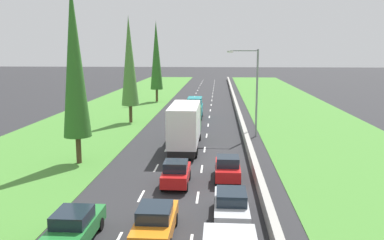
# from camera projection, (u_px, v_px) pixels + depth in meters

# --- Properties ---
(ground_plane) EXTENTS (300.00, 300.00, 0.00)m
(ground_plane) POSITION_uv_depth(u_px,v_px,m) (200.00, 107.00, 63.03)
(ground_plane) COLOR #28282B
(ground_plane) RESTS_ON ground
(grass_verge_left) EXTENTS (14.00, 140.00, 0.04)m
(grass_verge_left) POSITION_uv_depth(u_px,v_px,m) (120.00, 107.00, 63.85)
(grass_verge_left) COLOR #478433
(grass_verge_left) RESTS_ON ground
(grass_verge_right) EXTENTS (14.00, 140.00, 0.04)m
(grass_verge_right) POSITION_uv_depth(u_px,v_px,m) (292.00, 108.00, 62.08)
(grass_verge_right) COLOR #478433
(grass_verge_right) RESTS_ON ground
(median_barrier) EXTENTS (0.44, 120.00, 0.85)m
(median_barrier) POSITION_uv_depth(u_px,v_px,m) (236.00, 105.00, 62.58)
(median_barrier) COLOR #9E9B93
(median_barrier) RESTS_ON ground
(lane_markings) EXTENTS (3.64, 116.00, 0.01)m
(lane_markings) POSITION_uv_depth(u_px,v_px,m) (200.00, 107.00, 63.02)
(lane_markings) COLOR white
(lane_markings) RESTS_ON ground
(orange_sedan_centre_lane) EXTENTS (1.82, 4.50, 1.64)m
(orange_sedan_centre_lane) POSITION_uv_depth(u_px,v_px,m) (155.00, 221.00, 19.22)
(orange_sedan_centre_lane) COLOR orange
(orange_sedan_centre_lane) RESTS_ON ground
(red_hatchback_centre_lane) EXTENTS (1.74, 3.90, 1.72)m
(red_hatchback_centre_lane) POSITION_uv_depth(u_px,v_px,m) (176.00, 173.00, 26.68)
(red_hatchback_centre_lane) COLOR red
(red_hatchback_centre_lane) RESTS_ON ground
(white_box_truck_centre_lane) EXTENTS (2.46, 9.40, 4.18)m
(white_box_truck_centre_lane) POSITION_uv_depth(u_px,v_px,m) (186.00, 125.00, 36.30)
(white_box_truck_centre_lane) COLOR black
(white_box_truck_centre_lane) RESTS_ON ground
(green_sedan_left_lane) EXTENTS (1.82, 4.50, 1.64)m
(green_sedan_left_lane) POSITION_uv_depth(u_px,v_px,m) (74.00, 227.00, 18.65)
(green_sedan_left_lane) COLOR #237A33
(green_sedan_left_lane) RESTS_ON ground
(silver_sedan_right_lane) EXTENTS (1.82, 4.50, 1.64)m
(silver_sedan_right_lane) POSITION_uv_depth(u_px,v_px,m) (231.00, 205.00, 21.24)
(silver_sedan_right_lane) COLOR silver
(silver_sedan_right_lane) RESTS_ON ground
(blue_hatchback_centre_lane) EXTENTS (1.74, 3.90, 1.72)m
(blue_hatchback_centre_lane) POSITION_uv_depth(u_px,v_px,m) (193.00, 121.00, 46.04)
(blue_hatchback_centre_lane) COLOR #1E47B7
(blue_hatchback_centre_lane) RESTS_ON ground
(teal_van_centre_lane) EXTENTS (1.96, 4.90, 2.82)m
(teal_van_centre_lane) POSITION_uv_depth(u_px,v_px,m) (195.00, 108.00, 52.63)
(teal_van_centre_lane) COLOR teal
(teal_van_centre_lane) RESTS_ON ground
(red_hatchback_right_lane) EXTENTS (1.74, 3.90, 1.72)m
(red_hatchback_right_lane) POSITION_uv_depth(u_px,v_px,m) (228.00, 168.00, 27.82)
(red_hatchback_right_lane) COLOR red
(red_hatchback_right_lane) RESTS_ON ground
(poplar_tree_second) EXTENTS (2.15, 2.15, 14.13)m
(poplar_tree_second) POSITION_uv_depth(u_px,v_px,m) (74.00, 61.00, 30.60)
(poplar_tree_second) COLOR #4C3823
(poplar_tree_second) RESTS_ON ground
(poplar_tree_third) EXTENTS (2.12, 2.12, 12.98)m
(poplar_tree_third) POSITION_uv_depth(u_px,v_px,m) (129.00, 61.00, 48.55)
(poplar_tree_third) COLOR #4C3823
(poplar_tree_third) RESTS_ON ground
(poplar_tree_fourth) EXTENTS (2.15, 2.15, 13.83)m
(poplar_tree_fourth) POSITION_uv_depth(u_px,v_px,m) (156.00, 56.00, 68.52)
(poplar_tree_fourth) COLOR #4C3823
(poplar_tree_fourth) RESTS_ON ground
(street_light_mast) EXTENTS (3.20, 0.28, 9.00)m
(street_light_mast) POSITION_uv_depth(u_px,v_px,m) (254.00, 86.00, 41.00)
(street_light_mast) COLOR gray
(street_light_mast) RESTS_ON ground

